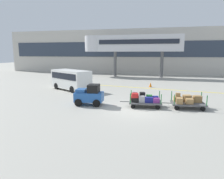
% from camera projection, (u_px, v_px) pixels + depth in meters
% --- Properties ---
extents(ground_plane, '(120.00, 120.00, 0.00)m').
position_uv_depth(ground_plane, '(136.00, 110.00, 14.22)').
color(ground_plane, '#9E9B91').
extents(apron_lead_line, '(17.66, 2.77, 0.01)m').
position_uv_depth(apron_lead_line, '(144.00, 88.00, 23.02)').
color(apron_lead_line, yellow).
rests_on(apron_lead_line, ground_plane).
extents(terminal_building, '(60.28, 2.51, 8.32)m').
position_uv_depth(terminal_building, '(155.00, 51.00, 38.28)').
color(terminal_building, '#BCB7AD').
rests_on(terminal_building, ground_plane).
extents(jet_bridge, '(15.99, 3.00, 6.71)m').
position_uv_depth(jet_bridge, '(128.00, 44.00, 33.35)').
color(jet_bridge, silver).
rests_on(jet_bridge, ground_plane).
extents(baggage_tug, '(2.21, 1.43, 1.58)m').
position_uv_depth(baggage_tug, '(89.00, 95.00, 15.43)').
color(baggage_tug, '#2659A5').
rests_on(baggage_tug, ground_plane).
extents(baggage_cart_lead, '(3.06, 1.65, 1.10)m').
position_uv_depth(baggage_cart_lead, '(144.00, 99.00, 14.94)').
color(baggage_cart_lead, '#4C4C4F').
rests_on(baggage_cart_lead, ground_plane).
extents(baggage_cart_middle, '(3.06, 1.65, 1.10)m').
position_uv_depth(baggage_cart_middle, '(187.00, 101.00, 14.58)').
color(baggage_cart_middle, '#4C4C4F').
rests_on(baggage_cart_middle, ground_plane).
extents(shuttle_van, '(5.10, 4.07, 2.10)m').
position_uv_depth(shuttle_van, '(71.00, 78.00, 21.72)').
color(shuttle_van, white).
rests_on(shuttle_van, ground_plane).
extents(safety_cone_near, '(0.36, 0.36, 0.55)m').
position_uv_depth(safety_cone_near, '(150.00, 85.00, 23.66)').
color(safety_cone_near, orange).
rests_on(safety_cone_near, ground_plane).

